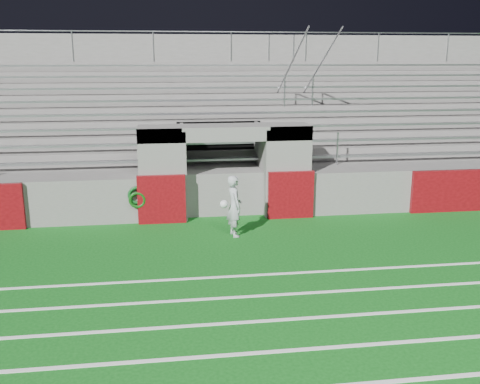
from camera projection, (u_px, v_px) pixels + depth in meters
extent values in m
plane|color=#0D5314|center=(242.00, 258.00, 12.14)|extent=(90.00, 90.00, 0.00)
cube|color=white|center=(278.00, 351.00, 8.30)|extent=(28.00, 0.09, 0.01)
cube|color=white|center=(266.00, 321.00, 9.26)|extent=(28.00, 0.09, 0.01)
cube|color=white|center=(257.00, 296.00, 10.22)|extent=(28.00, 0.09, 0.01)
cube|color=white|center=(249.00, 275.00, 11.18)|extent=(28.00, 0.09, 0.01)
cube|color=slate|center=(161.00, 173.00, 14.94)|extent=(1.20, 1.00, 2.60)
cube|color=slate|center=(287.00, 169.00, 15.42)|extent=(1.20, 1.00, 2.60)
cube|color=black|center=(219.00, 161.00, 16.83)|extent=(2.60, 0.20, 2.50)
cube|color=slate|center=(184.00, 169.00, 15.62)|extent=(0.10, 2.20, 2.50)
cube|color=slate|center=(261.00, 167.00, 15.92)|extent=(0.10, 2.20, 2.50)
cube|color=slate|center=(225.00, 132.00, 14.91)|extent=(4.80, 1.00, 0.40)
cube|color=slate|center=(213.00, 153.00, 18.91)|extent=(26.00, 8.00, 0.20)
cube|color=slate|center=(213.00, 170.00, 19.07)|extent=(26.00, 8.00, 1.05)
cube|color=#58070C|center=(162.00, 199.00, 14.56)|extent=(1.30, 0.15, 1.35)
cube|color=#58070C|center=(291.00, 195.00, 15.04)|extent=(1.30, 0.15, 1.35)
cube|color=#58070C|center=(447.00, 191.00, 15.67)|extent=(2.20, 0.15, 1.25)
cube|color=gray|center=(221.00, 159.00, 16.03)|extent=(23.00, 0.28, 0.06)
cube|color=slate|center=(219.00, 155.00, 16.85)|extent=(24.00, 0.75, 0.38)
cube|color=gray|center=(219.00, 143.00, 16.65)|extent=(23.00, 0.28, 0.06)
cube|color=slate|center=(216.00, 145.00, 17.52)|extent=(24.00, 0.75, 0.76)
cube|color=gray|center=(217.00, 127.00, 17.28)|extent=(23.00, 0.28, 0.06)
cube|color=slate|center=(214.00, 136.00, 18.20)|extent=(24.00, 0.75, 1.14)
cube|color=gray|center=(214.00, 113.00, 17.91)|extent=(23.00, 0.28, 0.06)
cube|color=slate|center=(212.00, 128.00, 18.87)|extent=(24.00, 0.75, 1.52)
cube|color=gray|center=(212.00, 100.00, 18.53)|extent=(23.00, 0.28, 0.06)
cube|color=slate|center=(210.00, 120.00, 19.55)|extent=(24.00, 0.75, 1.90)
cube|color=gray|center=(210.00, 88.00, 19.16)|extent=(23.00, 0.28, 0.06)
cube|color=slate|center=(209.00, 113.00, 20.22)|extent=(24.00, 0.75, 2.28)
cube|color=gray|center=(208.00, 76.00, 19.79)|extent=(23.00, 0.28, 0.06)
cube|color=slate|center=(207.00, 106.00, 20.89)|extent=(24.00, 0.75, 2.66)
cube|color=gray|center=(207.00, 65.00, 20.42)|extent=(23.00, 0.28, 0.06)
cube|color=slate|center=(206.00, 103.00, 21.52)|extent=(26.00, 0.60, 5.29)
cylinder|color=#A5A8AD|center=(305.00, 149.00, 16.03)|extent=(0.05, 0.05, 1.00)
cylinder|color=#A5A8AD|center=(285.00, 92.00, 18.53)|extent=(0.05, 0.05, 1.00)
cylinder|color=#A5A8AD|center=(269.00, 48.00, 21.04)|extent=(0.05, 0.05, 1.00)
cylinder|color=#A5A8AD|center=(285.00, 77.00, 18.41)|extent=(0.05, 6.02, 3.08)
cylinder|color=#A5A8AD|center=(337.00, 149.00, 16.16)|extent=(0.05, 0.05, 1.00)
cylinder|color=#A5A8AD|center=(313.00, 92.00, 18.67)|extent=(0.05, 0.05, 1.00)
cylinder|color=#A5A8AD|center=(294.00, 48.00, 21.17)|extent=(0.05, 0.05, 1.00)
cylinder|color=#A5A8AD|center=(313.00, 77.00, 18.54)|extent=(0.05, 6.02, 3.08)
cylinder|color=#A5A8AD|center=(73.00, 46.00, 20.04)|extent=(0.05, 0.05, 1.10)
cylinder|color=#A5A8AD|center=(153.00, 46.00, 20.43)|extent=(0.05, 0.05, 1.10)
cylinder|color=#A5A8AD|center=(231.00, 46.00, 20.83)|extent=(0.05, 0.05, 1.10)
cylinder|color=#A5A8AD|center=(306.00, 47.00, 21.23)|extent=(0.05, 0.05, 1.10)
cylinder|color=#A5A8AD|center=(378.00, 47.00, 21.62)|extent=(0.05, 0.05, 1.10)
cylinder|color=#A5A8AD|center=(448.00, 47.00, 22.02)|extent=(0.05, 0.05, 1.10)
cylinder|color=#A5A8AD|center=(205.00, 32.00, 20.56)|extent=(24.00, 0.05, 0.05)
imported|color=#A9AEB3|center=(234.00, 206.00, 13.51)|extent=(0.48, 0.64, 1.58)
sphere|color=white|center=(224.00, 204.00, 13.32)|extent=(0.21, 0.21, 0.21)
torus|color=#0D4518|center=(137.00, 195.00, 14.45)|extent=(0.52, 0.10, 0.52)
torus|color=#0D450E|center=(137.00, 200.00, 14.43)|extent=(0.47, 0.09, 0.47)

